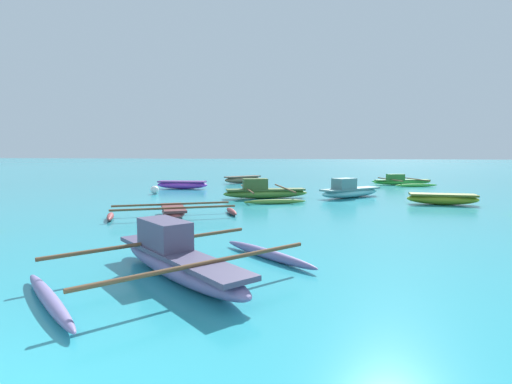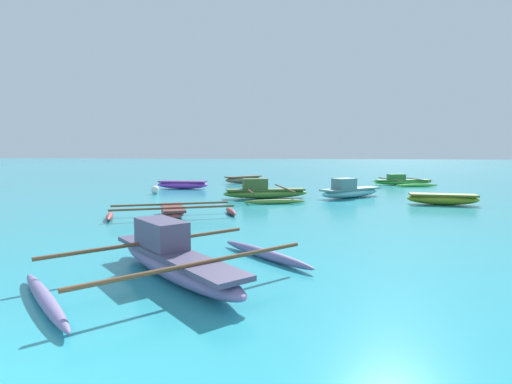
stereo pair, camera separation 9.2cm
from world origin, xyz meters
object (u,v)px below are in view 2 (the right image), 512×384
at_px(moored_boat_2, 244,179).
at_px(moored_boat_4, 173,259).
at_px(moored_boat_5, 402,181).
at_px(moored_boat_6, 183,184).
at_px(moored_boat_0, 350,191).
at_px(moored_boat_7, 443,199).
at_px(moored_boat_1, 264,192).
at_px(moored_boat_3, 173,211).
at_px(mooring_buoy_0, 155,190).

relative_size(moored_boat_2, moored_boat_4, 0.53).
distance_m(moored_boat_5, moored_boat_6, 14.15).
xyz_separation_m(moored_boat_0, moored_boat_7, (3.59, -1.94, -0.08)).
bearing_deg(moored_boat_1, moored_boat_0, -5.02).
xyz_separation_m(moored_boat_1, moored_boat_7, (7.50, -0.97, -0.06)).
xyz_separation_m(moored_boat_6, moored_boat_7, (12.90, -4.83, -0.01)).
height_order(moored_boat_0, moored_boat_2, moored_boat_0).
relative_size(moored_boat_2, moored_boat_7, 0.94).
relative_size(moored_boat_6, moored_boat_7, 1.08).
height_order(moored_boat_3, moored_boat_5, moored_boat_5).
distance_m(moored_boat_3, mooring_buoy_0, 7.52).
bearing_deg(moored_boat_1, moored_boat_5, 31.00).
xyz_separation_m(moored_boat_0, moored_boat_3, (-6.06, -6.74, -0.14)).
bearing_deg(moored_boat_0, moored_boat_4, -149.88).
height_order(moored_boat_3, moored_boat_4, moored_boat_4).
height_order(moored_boat_5, moored_boat_6, moored_boat_5).
bearing_deg(moored_boat_7, moored_boat_6, 163.16).
height_order(moored_boat_1, moored_boat_6, moored_boat_1).
xyz_separation_m(moored_boat_2, mooring_buoy_0, (-2.92, -7.95, -0.05)).
relative_size(moored_boat_2, moored_boat_5, 0.61).
bearing_deg(mooring_buoy_0, moored_boat_6, 83.58).
xyz_separation_m(moored_boat_7, mooring_buoy_0, (-13.24, 1.80, -0.03)).
height_order(moored_boat_2, mooring_buoy_0, moored_boat_2).
distance_m(moored_boat_0, moored_boat_3, 9.06).
relative_size(moored_boat_0, moored_boat_2, 1.20).
bearing_deg(moored_boat_5, moored_boat_2, 164.98).
xyz_separation_m(moored_boat_0, mooring_buoy_0, (-9.65, -0.13, -0.11)).
xyz_separation_m(moored_boat_1, moored_boat_4, (0.28, -11.81, 0.00)).
bearing_deg(moored_boat_3, moored_boat_2, 156.76).
bearing_deg(moored_boat_3, moored_boat_5, 120.70).
bearing_deg(moored_boat_4, moored_boat_6, 151.68).
relative_size(moored_boat_2, moored_boat_3, 0.61).
xyz_separation_m(moored_boat_1, moored_boat_2, (-2.82, 8.79, -0.04)).
bearing_deg(moored_boat_2, moored_boat_6, -165.31).
relative_size(moored_boat_1, moored_boat_7, 1.79).
distance_m(moored_boat_4, mooring_buoy_0, 14.01).
height_order(moored_boat_1, mooring_buoy_0, moored_boat_1).
distance_m(moored_boat_5, moored_boat_7, 10.14).
bearing_deg(moored_boat_7, moored_boat_5, 92.47).
bearing_deg(moored_boat_5, moored_boat_7, -108.35).
relative_size(moored_boat_0, moored_boat_6, 1.04).
bearing_deg(moored_boat_4, mooring_buoy_0, 157.22).
relative_size(moored_boat_0, moored_boat_4, 0.64).
xyz_separation_m(moored_boat_0, moored_boat_1, (-3.91, -0.97, -0.02)).
height_order(moored_boat_5, moored_boat_7, moored_boat_5).
relative_size(moored_boat_1, moored_boat_5, 1.16).
height_order(moored_boat_3, moored_boat_7, moored_boat_7).
xyz_separation_m(moored_boat_2, moored_boat_7, (10.32, -9.75, -0.02)).
relative_size(moored_boat_3, mooring_buoy_0, 10.12).
relative_size(moored_boat_2, mooring_buoy_0, 6.18).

